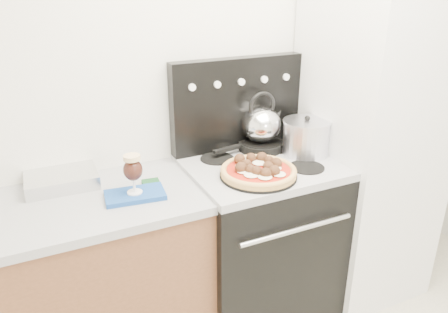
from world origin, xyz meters
TOP-DOWN VIEW (x-y plane):
  - room_shell at (0.00, 0.29)m, footprint 3.52×3.01m
  - base_cabinet at (-1.02, 1.20)m, footprint 1.45×0.60m
  - countertop at (-1.02, 1.20)m, footprint 1.48×0.63m
  - stove_body at (0.08, 1.18)m, footprint 0.76×0.65m
  - cooktop at (0.08, 1.18)m, footprint 0.76×0.65m
  - backguard at (0.08, 1.45)m, footprint 0.76×0.08m
  - fridge at (0.78, 1.15)m, footprint 0.64×0.68m
  - foil_sheet at (-0.88, 1.39)m, footprint 0.33×0.25m
  - oven_mitt at (-0.60, 1.13)m, footprint 0.28×0.18m
  - beer_glass at (-0.60, 1.13)m, footprint 0.09×0.09m
  - pizza_pan at (-0.01, 1.04)m, footprint 0.44×0.44m
  - pizza at (-0.01, 1.04)m, footprint 0.45×0.45m
  - skillet at (0.18, 1.35)m, footprint 0.28×0.28m
  - tea_kettle at (0.18, 1.35)m, footprint 0.28×0.28m
  - stock_pot at (0.36, 1.19)m, footprint 0.27×0.27m

SIDE VIEW (x-z plane):
  - base_cabinet at x=-1.02m, z-range 0.00..0.86m
  - stove_body at x=0.08m, z-range 0.00..0.88m
  - countertop at x=-1.02m, z-range 0.86..0.90m
  - cooktop at x=0.08m, z-range 0.88..0.92m
  - oven_mitt at x=-0.60m, z-range 0.90..0.92m
  - pizza_pan at x=-0.01m, z-range 0.92..0.93m
  - foil_sheet at x=-0.88m, z-range 0.90..0.96m
  - skillet at x=0.18m, z-range 0.92..0.96m
  - fridge at x=0.78m, z-range 0.00..1.90m
  - pizza at x=-0.01m, z-range 0.93..0.98m
  - stock_pot at x=0.36m, z-range 0.92..1.10m
  - beer_glass at x=-0.60m, z-range 0.92..1.11m
  - tea_kettle at x=0.18m, z-range 0.96..1.20m
  - backguard at x=0.08m, z-range 0.92..1.42m
  - room_shell at x=0.00m, z-range -0.01..2.51m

